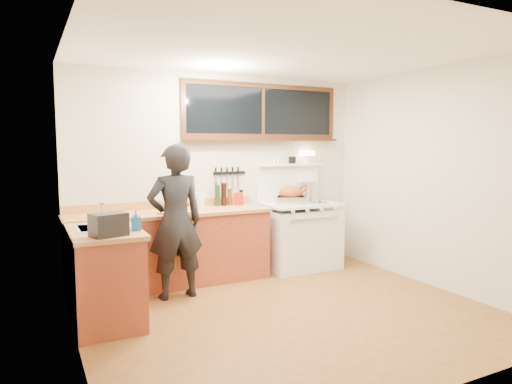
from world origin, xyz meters
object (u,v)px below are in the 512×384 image
roast_turkey (291,196)px  vintage_stove (299,234)px  man (175,222)px  cutting_board (177,208)px

roast_turkey → vintage_stove: bearing=-1.7°
man → vintage_stove: bearing=13.2°
vintage_stove → roast_turkey: size_ratio=3.24×
man → cutting_board: 0.42m
cutting_board → man: bearing=-109.3°
vintage_stove → roast_turkey: (-0.14, 0.00, 0.53)m
man → roast_turkey: (1.75, 0.44, 0.15)m
vintage_stove → man: bearing=-166.8°
cutting_board → roast_turkey: bearing=2.2°
vintage_stove → cutting_board: vintage_stove is taller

